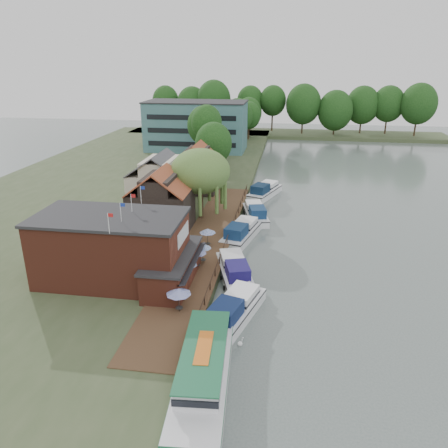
# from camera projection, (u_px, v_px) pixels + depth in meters

# --- Properties ---
(ground) EXTENTS (260.00, 260.00, 0.00)m
(ground) POSITION_uv_depth(u_px,v_px,m) (263.00, 293.00, 46.18)
(ground) COLOR #4D5955
(ground) RESTS_ON ground
(land_bank) EXTENTS (50.00, 140.00, 1.00)m
(land_bank) POSITION_uv_depth(u_px,v_px,m) (117.00, 187.00, 82.56)
(land_bank) COLOR #384728
(land_bank) RESTS_ON ground
(quay_deck) EXTENTS (6.00, 50.00, 0.10)m
(quay_deck) POSITION_uv_depth(u_px,v_px,m) (206.00, 243.00, 56.17)
(quay_deck) COLOR #47301E
(quay_deck) RESTS_ON land_bank
(quay_rail) EXTENTS (0.20, 49.00, 1.00)m
(quay_rail) POSITION_uv_depth(u_px,v_px,m) (228.00, 239.00, 56.09)
(quay_rail) COLOR black
(quay_rail) RESTS_ON land_bank
(pub) EXTENTS (20.00, 11.00, 7.30)m
(pub) POSITION_uv_depth(u_px,v_px,m) (130.00, 249.00, 45.57)
(pub) COLOR maroon
(pub) RESTS_ON land_bank
(hotel_block) EXTENTS (25.40, 12.40, 12.30)m
(hotel_block) POSITION_uv_depth(u_px,v_px,m) (196.00, 126.00, 111.40)
(hotel_block) COLOR #38666B
(hotel_block) RESTS_ON land_bank
(cottage_a) EXTENTS (8.60, 7.60, 8.50)m
(cottage_a) POSITION_uv_depth(u_px,v_px,m) (161.00, 200.00, 59.35)
(cottage_a) COLOR black
(cottage_a) RESTS_ON land_bank
(cottage_b) EXTENTS (9.60, 8.60, 8.50)m
(cottage_b) POSITION_uv_depth(u_px,v_px,m) (161.00, 180.00, 69.01)
(cottage_b) COLOR beige
(cottage_b) RESTS_ON land_bank
(cottage_c) EXTENTS (7.60, 7.60, 8.50)m
(cottage_c) POSITION_uv_depth(u_px,v_px,m) (197.00, 168.00, 76.77)
(cottage_c) COLOR black
(cottage_c) RESTS_ON land_bank
(willow) EXTENTS (8.60, 8.60, 10.43)m
(willow) POSITION_uv_depth(u_px,v_px,m) (201.00, 185.00, 63.00)
(willow) COLOR #476B2D
(willow) RESTS_ON land_bank
(umbrella_0) EXTENTS (2.37, 2.37, 2.38)m
(umbrella_0) POSITION_uv_depth(u_px,v_px,m) (179.00, 300.00, 40.49)
(umbrella_0) COLOR #1B2B97
(umbrella_0) RESTS_ON quay_deck
(umbrella_1) EXTENTS (2.26, 2.26, 2.38)m
(umbrella_1) POSITION_uv_depth(u_px,v_px,m) (187.00, 270.00, 46.14)
(umbrella_1) COLOR #1A4494
(umbrella_1) RESTS_ON quay_deck
(umbrella_2) EXTENTS (2.17, 2.17, 2.38)m
(umbrella_2) POSITION_uv_depth(u_px,v_px,m) (197.00, 258.00, 48.89)
(umbrella_2) COLOR navy
(umbrella_2) RESTS_ON quay_deck
(umbrella_3) EXTENTS (2.00, 2.00, 2.38)m
(umbrella_3) POSITION_uv_depth(u_px,v_px,m) (203.00, 253.00, 50.23)
(umbrella_3) COLOR #1A4390
(umbrella_3) RESTS_ON quay_deck
(umbrella_4) EXTENTS (2.06, 2.06, 2.38)m
(umbrella_4) POSITION_uv_depth(u_px,v_px,m) (208.00, 237.00, 54.61)
(umbrella_4) COLOR navy
(umbrella_4) RESTS_ON quay_deck
(cruiser_0) EXTENTS (6.25, 11.16, 2.60)m
(cruiser_0) POSITION_uv_depth(u_px,v_px,m) (235.00, 306.00, 41.34)
(cruiser_0) COLOR white
(cruiser_0) RESTS_ON ground
(cruiser_1) EXTENTS (6.36, 11.12, 2.59)m
(cruiser_1) POSITION_uv_depth(u_px,v_px,m) (234.00, 267.00, 48.99)
(cruiser_1) COLOR silver
(cruiser_1) RESTS_ON ground
(cruiser_2) EXTENTS (5.78, 11.23, 2.63)m
(cruiser_2) POSITION_uv_depth(u_px,v_px,m) (241.00, 230.00, 59.61)
(cruiser_2) COLOR silver
(cruiser_2) RESTS_ON ground
(cruiser_3) EXTENTS (5.61, 10.73, 2.50)m
(cruiser_3) POSITION_uv_depth(u_px,v_px,m) (255.00, 211.00, 67.19)
(cruiser_3) COLOR white
(cruiser_3) RESTS_ON ground
(cruiser_4) EXTENTS (6.80, 11.22, 2.62)m
(cruiser_4) POSITION_uv_depth(u_px,v_px,m) (265.00, 189.00, 78.25)
(cruiser_4) COLOR white
(cruiser_4) RESTS_ON ground
(tour_boat) EXTENTS (4.97, 14.27, 3.06)m
(tour_boat) POSITION_uv_depth(u_px,v_px,m) (203.00, 369.00, 32.61)
(tour_boat) COLOR silver
(tour_boat) RESTS_ON ground
(swan) EXTENTS (0.44, 0.44, 0.44)m
(swan) POSITION_uv_depth(u_px,v_px,m) (240.00, 343.00, 37.72)
(swan) COLOR white
(swan) RESTS_ON ground
(bank_tree_0) EXTENTS (7.13, 7.13, 11.00)m
(bank_tree_0) POSITION_uv_depth(u_px,v_px,m) (214.00, 151.00, 84.70)
(bank_tree_0) COLOR #143811
(bank_tree_0) RESTS_ON land_bank
(bank_tree_1) EXTENTS (6.26, 6.26, 13.61)m
(bank_tree_1) POSITION_uv_depth(u_px,v_px,m) (207.00, 138.00, 90.08)
(bank_tree_1) COLOR #143811
(bank_tree_1) RESTS_ON land_bank
(bank_tree_2) EXTENTS (7.56, 7.56, 12.65)m
(bank_tree_2) POSITION_uv_depth(u_px,v_px,m) (204.00, 134.00, 97.74)
(bank_tree_2) COLOR #143811
(bank_tree_2) RESTS_ON land_bank
(bank_tree_3) EXTENTS (8.08, 8.08, 12.36)m
(bank_tree_3) POSITION_uv_depth(u_px,v_px,m) (238.00, 122.00, 118.50)
(bank_tree_3) COLOR #143811
(bank_tree_3) RESTS_ON land_bank
(bank_tree_4) EXTENTS (6.87, 6.87, 10.79)m
(bank_tree_4) POSITION_uv_depth(u_px,v_px,m) (249.00, 120.00, 126.31)
(bank_tree_4) COLOR #143811
(bank_tree_4) RESTS_ON land_bank
(bank_tree_5) EXTENTS (7.95, 7.95, 11.34)m
(bank_tree_5) POSITION_uv_depth(u_px,v_px,m) (249.00, 116.00, 133.36)
(bank_tree_5) COLOR #143811
(bank_tree_5) RESTS_ON land_bank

